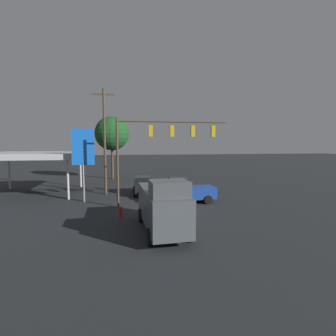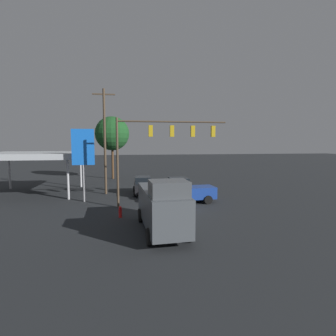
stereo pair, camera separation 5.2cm
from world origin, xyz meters
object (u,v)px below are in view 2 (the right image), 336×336
at_px(utility_pole, 105,140).
at_px(sedan_waiting, 143,185).
at_px(pickup_parked, 186,191).
at_px(street_tree, 112,134).
at_px(fire_hydrant, 120,212).
at_px(traffic_signal_assembly, 161,139).
at_px(delivery_truck, 162,206).
at_px(price_sign, 83,150).

distance_m(utility_pole, sedan_waiting, 6.50).
bearing_deg(pickup_parked, utility_pole, -39.35).
bearing_deg(utility_pole, sedan_waiting, 171.11).
height_order(pickup_parked, sedan_waiting, pickup_parked).
relative_size(street_tree, fire_hydrant, 11.05).
relative_size(traffic_signal_assembly, utility_pole, 0.86).
bearing_deg(delivery_truck, pickup_parked, 153.52).
bearing_deg(traffic_signal_assembly, price_sign, -21.31).
distance_m(traffic_signal_assembly, delivery_truck, 8.22).
distance_m(sedan_waiting, fire_hydrant, 9.25).
relative_size(traffic_signal_assembly, price_sign, 1.41).
relative_size(price_sign, delivery_truck, 1.01).
xyz_separation_m(utility_pole, sedan_waiting, (-4.03, 0.63, -5.06)).
relative_size(sedan_waiting, fire_hydrant, 5.03).
bearing_deg(street_tree, price_sign, 83.02).
bearing_deg(fire_hydrant, traffic_signal_assembly, -137.80).
bearing_deg(fire_hydrant, street_tree, -85.91).
xyz_separation_m(street_tree, fire_hydrant, (-1.57, 21.98, -6.63)).
xyz_separation_m(utility_pole, pickup_parked, (-7.81, 5.55, -4.91)).
bearing_deg(street_tree, sedan_waiting, 106.44).
xyz_separation_m(sedan_waiting, street_tree, (3.84, -13.03, 6.12)).
height_order(price_sign, delivery_truck, price_sign).
relative_size(utility_pole, fire_hydrant, 13.00).
distance_m(price_sign, pickup_parked, 10.51).
distance_m(utility_pole, price_sign, 4.09).
xyz_separation_m(price_sign, fire_hydrant, (-3.52, 6.06, -4.50)).
xyz_separation_m(sedan_waiting, fire_hydrant, (2.27, 8.95, -0.51)).
bearing_deg(fire_hydrant, utility_pole, -79.61).
bearing_deg(street_tree, delivery_truck, 99.51).
distance_m(price_sign, sedan_waiting, 7.61).
bearing_deg(fire_hydrant, delivery_truck, 126.60).
height_order(utility_pole, fire_hydrant, utility_pole).
distance_m(price_sign, fire_hydrant, 8.33).
height_order(delivery_truck, fire_hydrant, delivery_truck).
xyz_separation_m(delivery_truck, pickup_parked, (-3.33, -7.70, -0.58)).
bearing_deg(sedan_waiting, pickup_parked, 38.26).
xyz_separation_m(traffic_signal_assembly, street_tree, (5.18, -18.70, 1.06)).
distance_m(delivery_truck, street_tree, 26.56).
distance_m(utility_pole, fire_hydrant, 11.23).
bearing_deg(sedan_waiting, street_tree, -162.83).
height_order(utility_pole, pickup_parked, utility_pole).
xyz_separation_m(delivery_truck, sedan_waiting, (0.45, -12.62, -0.74)).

